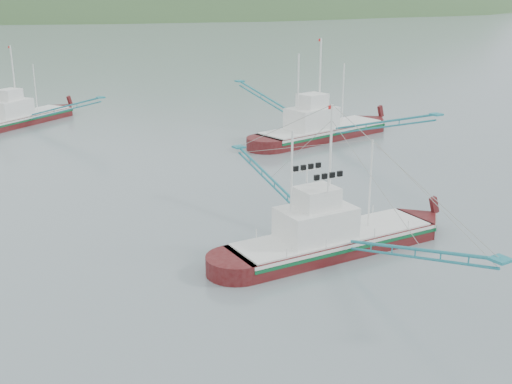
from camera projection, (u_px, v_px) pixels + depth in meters
ground at (312, 272)px, 36.75m from camera, size 1200.00×1200.00×0.00m
main_boat at (331, 230)px, 39.16m from camera, size 13.64×24.41×9.88m
bg_boat_far at (19, 107)px, 76.22m from camera, size 16.52×22.65×9.97m
bg_boat_right at (321, 123)px, 68.75m from camera, size 16.07×28.26×11.49m
headland_right at (222, 9)px, 505.19m from camera, size 684.00×432.00×306.00m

